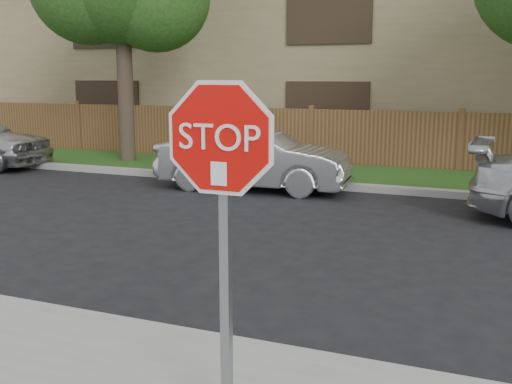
% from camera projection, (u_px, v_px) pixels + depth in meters
% --- Properties ---
extents(ground, '(90.00, 90.00, 0.00)m').
position_uv_depth(ground, '(374.00, 370.00, 5.23)').
color(ground, black).
rests_on(ground, ground).
extents(far_curb, '(70.00, 0.30, 0.15)m').
position_uv_depth(far_curb, '(448.00, 194.00, 12.63)').
color(far_curb, gray).
rests_on(far_curb, ground).
extents(grass_strip, '(70.00, 3.00, 0.12)m').
position_uv_depth(grass_strip, '(454.00, 182.00, 14.14)').
color(grass_strip, '#1E4714').
rests_on(grass_strip, ground).
extents(fence, '(70.00, 0.12, 1.60)m').
position_uv_depth(fence, '(460.00, 143.00, 15.45)').
color(fence, '#55311E').
rests_on(fence, ground).
extents(apartment_building, '(35.20, 9.20, 7.20)m').
position_uv_depth(apartment_building, '(476.00, 45.00, 20.03)').
color(apartment_building, '#897C55').
rests_on(apartment_building, ground).
extents(stop_sign, '(1.01, 0.13, 2.55)m').
position_uv_depth(stop_sign, '(222.00, 188.00, 3.80)').
color(stop_sign, gray).
rests_on(stop_sign, sidewalk_near).
extents(sedan_left, '(4.39, 1.79, 1.42)m').
position_uv_depth(sedan_left, '(254.00, 158.00, 13.38)').
color(sedan_left, '#B5B6BA').
rests_on(sedan_left, ground).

